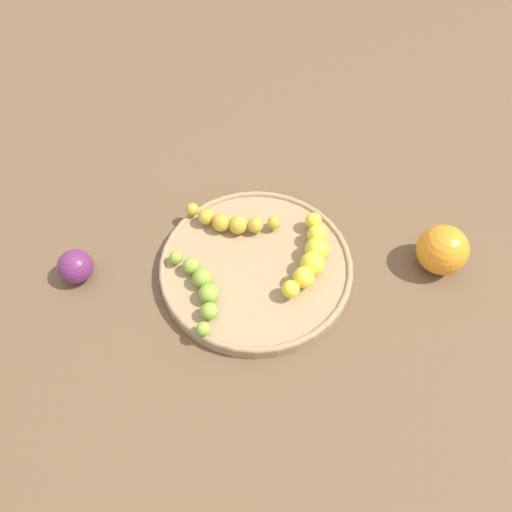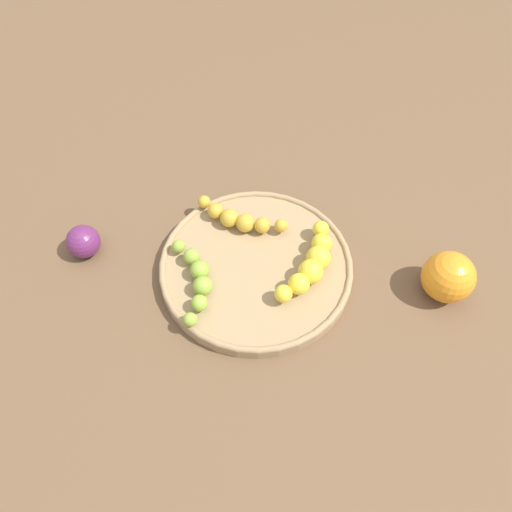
{
  "view_description": "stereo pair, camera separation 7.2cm",
  "coord_description": "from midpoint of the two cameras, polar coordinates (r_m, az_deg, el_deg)",
  "views": [
    {
      "loc": [
        0.38,
        0.16,
        0.62
      ],
      "look_at": [
        0.0,
        0.0,
        0.04
      ],
      "focal_mm": 34.02,
      "sensor_mm": 36.0,
      "label": 1
    },
    {
      "loc": [
        0.35,
        0.22,
        0.62
      ],
      "look_at": [
        0.0,
        0.0,
        0.04
      ],
      "focal_mm": 34.02,
      "sensor_mm": 36.0,
      "label": 2
    }
  ],
  "objects": [
    {
      "name": "plum_purple",
      "position": [
        0.78,
        -17.21,
        1.45
      ],
      "size": [
        0.05,
        0.05,
        0.05
      ],
      "primitive_type": "sphere",
      "color": "#662659",
      "rests_on": "ground_plane"
    },
    {
      "name": "banana_yellow",
      "position": [
        0.72,
        9.36,
        -1.06
      ],
      "size": [
        0.16,
        0.06,
        0.04
      ],
      "rotation": [
        0.0,
        0.0,
        1.65
      ],
      "color": "yellow",
      "rests_on": "fruit_bowl"
    },
    {
      "name": "fruit_bowl",
      "position": [
        0.74,
        2.77,
        -1.35
      ],
      "size": [
        0.29,
        0.29,
        0.02
      ],
      "color": "#A08259",
      "rests_on": "ground_plane"
    },
    {
      "name": "orange_fruit",
      "position": [
        0.76,
        24.21,
        -2.46
      ],
      "size": [
        0.08,
        0.08,
        0.08
      ],
      "primitive_type": "sphere",
      "color": "orange",
      "rests_on": "ground_plane"
    },
    {
      "name": "banana_green",
      "position": [
        0.7,
        -4.15,
        -2.9
      ],
      "size": [
        0.11,
        0.11,
        0.03
      ],
      "rotation": [
        0.0,
        0.0,
        2.36
      ],
      "color": "#8CAD38",
      "rests_on": "fruit_bowl"
    },
    {
      "name": "banana_spotted",
      "position": [
        0.77,
        0.58,
        4.26
      ],
      "size": [
        0.06,
        0.15,
        0.03
      ],
      "rotation": [
        0.0,
        0.0,
        0.19
      ],
      "color": "gold",
      "rests_on": "fruit_bowl"
    },
    {
      "name": "ground_plane",
      "position": [
        0.75,
        2.74,
        -1.87
      ],
      "size": [
        2.4,
        2.4,
        0.0
      ],
      "primitive_type": "plane",
      "color": "brown"
    }
  ]
}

